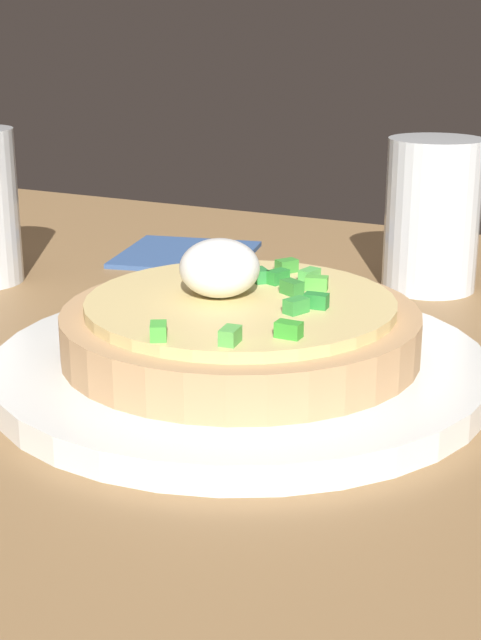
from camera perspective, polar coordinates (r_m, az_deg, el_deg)
name	(u,v)px	position (r cm, az deg, el deg)	size (l,w,h in cm)	color
dining_table	(171,358)	(62.34, -4.21, -2.30)	(97.97, 76.73, 3.24)	olive
plate	(240,366)	(54.08, 0.00, -2.80)	(28.23, 28.23, 1.55)	white
pizza	(240,324)	(53.26, -0.05, -0.26)	(20.29, 20.29, 6.54)	tan
cup_near	(432,221)	(72.40, 11.50, 5.89)	(7.06, 7.06, 11.35)	silver
napkin	(186,254)	(81.60, -3.29, 3.98)	(10.94, 10.94, 0.40)	#345288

